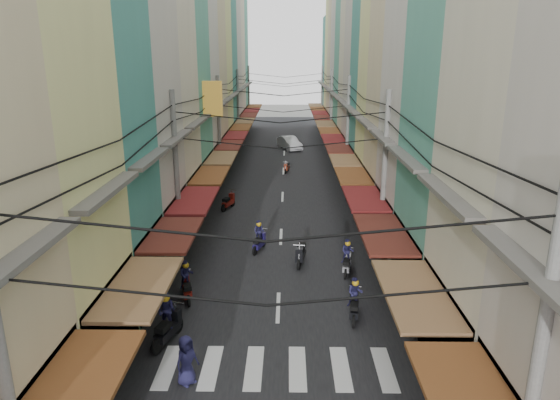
# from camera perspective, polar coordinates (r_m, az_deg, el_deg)

# --- Properties ---
(ground) EXTENTS (160.00, 160.00, 0.00)m
(ground) POSITION_cam_1_polar(r_m,az_deg,el_deg) (22.14, -0.11, -9.72)
(ground) COLOR slate
(ground) RESTS_ON ground
(road) EXTENTS (10.00, 80.00, 0.02)m
(road) POSITION_cam_1_polar(r_m,az_deg,el_deg) (41.05, 0.38, 2.69)
(road) COLOR black
(road) RESTS_ON ground
(sidewalk_left) EXTENTS (3.00, 80.00, 0.06)m
(sidewalk_left) POSITION_cam_1_polar(r_m,az_deg,el_deg) (41.61, -8.62, 2.72)
(sidewalk_left) COLOR gray
(sidewalk_left) RESTS_ON ground
(sidewalk_right) EXTENTS (3.00, 80.00, 0.06)m
(sidewalk_right) POSITION_cam_1_polar(r_m,az_deg,el_deg) (41.50, 9.40, 2.64)
(sidewalk_right) COLOR gray
(sidewalk_right) RESTS_ON ground
(crosswalk) EXTENTS (7.55, 2.40, 0.01)m
(crosswalk) POSITION_cam_1_polar(r_m,az_deg,el_deg) (16.95, -0.49, -18.62)
(crosswalk) COLOR silver
(crosswalk) RESTS_ON ground
(building_row_left) EXTENTS (7.80, 67.67, 23.70)m
(building_row_left) POSITION_cam_1_polar(r_m,az_deg,el_deg) (37.37, -12.39, 16.09)
(building_row_left) COLOR beige
(building_row_left) RESTS_ON ground
(building_row_right) EXTENTS (7.80, 68.98, 22.59)m
(building_row_right) POSITION_cam_1_polar(r_m,az_deg,el_deg) (37.10, 13.14, 15.48)
(building_row_right) COLOR teal
(building_row_right) RESTS_ON ground
(utility_poles) EXTENTS (10.20, 66.13, 8.20)m
(utility_poles) POSITION_cam_1_polar(r_m,az_deg,el_deg) (35.03, 0.32, 11.23)
(utility_poles) COLOR gray
(utility_poles) RESTS_ON ground
(white_car) EXTENTS (5.11, 3.49, 1.68)m
(white_car) POSITION_cam_1_polar(r_m,az_deg,el_deg) (52.99, 1.10, 5.81)
(white_car) COLOR silver
(white_car) RESTS_ON ground
(bicycle) EXTENTS (1.52, 0.64, 1.02)m
(bicycle) POSITION_cam_1_polar(r_m,az_deg,el_deg) (22.07, 20.06, -10.89)
(bicycle) COLOR black
(bicycle) RESTS_ON ground
(moving_scooters) EXTENTS (7.43, 27.98, 1.95)m
(moving_scooters) POSITION_cam_1_polar(r_m,az_deg,el_deg) (23.37, -2.09, -6.86)
(moving_scooters) COLOR black
(moving_scooters) RESTS_ON ground
(parked_scooters) EXTENTS (13.06, 13.73, 0.95)m
(parked_scooters) POSITION_cam_1_polar(r_m,az_deg,el_deg) (18.56, 14.70, -14.29)
(parked_scooters) COLOR black
(parked_scooters) RESTS_ON ground
(pedestrians) EXTENTS (14.38, 22.58, 2.25)m
(pedestrians) POSITION_cam_1_polar(r_m,az_deg,el_deg) (26.88, -8.45, -2.65)
(pedestrians) COLOR #2A212C
(pedestrians) RESTS_ON ground
(market_umbrella) EXTENTS (2.36, 2.36, 2.49)m
(market_umbrella) POSITION_cam_1_polar(r_m,az_deg,el_deg) (17.18, 20.63, -10.86)
(market_umbrella) COLOR #B2B2B7
(market_umbrella) RESTS_ON ground
(traffic_sign) EXTENTS (0.10, 0.58, 2.62)m
(traffic_sign) POSITION_cam_1_polar(r_m,az_deg,el_deg) (22.77, 12.40, -4.22)
(traffic_sign) COLOR gray
(traffic_sign) RESTS_ON ground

